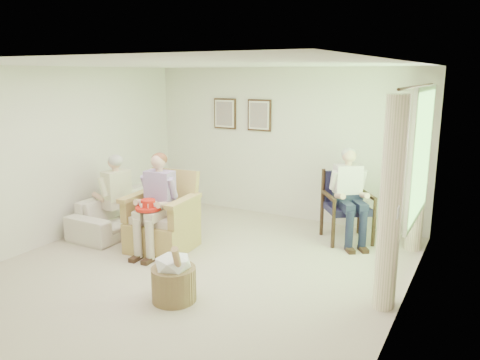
{
  "coord_description": "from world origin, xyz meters",
  "views": [
    {
      "loc": [
        3.2,
        -4.69,
        2.5
      ],
      "look_at": [
        0.17,
        0.87,
        1.05
      ],
      "focal_mm": 35.0,
      "sensor_mm": 36.0,
      "label": 1
    }
  ],
  "objects": [
    {
      "name": "back_wall",
      "position": [
        0.0,
        2.75,
        1.3
      ],
      "size": [
        5.0,
        0.04,
        2.6
      ],
      "primitive_type": "cube",
      "color": "silver",
      "rests_on": "ground"
    },
    {
      "name": "framed_print_right",
      "position": [
        -0.45,
        2.71,
        1.78
      ],
      "size": [
        0.45,
        0.05,
        0.55
      ],
      "color": "#382114",
      "rests_on": "back_wall"
    },
    {
      "name": "person_dark",
      "position": [
        1.38,
        1.97,
        0.83
      ],
      "size": [
        0.4,
        0.63,
        1.4
      ],
      "rotation": [
        0.0,
        0.0,
        0.62
      ],
      "color": "#171B33",
      "rests_on": "ground"
    },
    {
      "name": "wicker_armchair",
      "position": [
        -0.86,
        0.44,
        0.36
      ],
      "size": [
        0.88,
        0.87,
        1.12
      ],
      "rotation": [
        0.0,
        0.0,
        0.09
      ],
      "color": "tan",
      "rests_on": "ground"
    },
    {
      "name": "curtain_right",
      "position": [
        2.33,
        2.18,
        1.15
      ],
      "size": [
        0.34,
        0.34,
        2.3
      ],
      "primitive_type": "cylinder",
      "color": "#FFECC7",
      "rests_on": "ground"
    },
    {
      "name": "red_hat",
      "position": [
        -0.83,
        0.09,
        0.73
      ],
      "size": [
        0.35,
        0.35,
        0.14
      ],
      "color": "red",
      "rests_on": "person_wicker"
    },
    {
      "name": "person_sofa",
      "position": [
        -1.95,
        0.6,
        0.7
      ],
      "size": [
        0.42,
        0.62,
        1.24
      ],
      "rotation": [
        0.0,
        0.0,
        -1.74
      ],
      "color": "beige",
      "rests_on": "ground"
    },
    {
      "name": "hatbox",
      "position": [
        0.23,
        -0.79,
        0.29
      ],
      "size": [
        0.53,
        0.53,
        0.74
      ],
      "color": "tan",
      "rests_on": "ground"
    },
    {
      "name": "left_wall",
      "position": [
        -2.5,
        0.0,
        1.3
      ],
      "size": [
        0.04,
        5.5,
        2.6
      ],
      "primitive_type": "cube",
      "color": "silver",
      "rests_on": "ground"
    },
    {
      "name": "framed_print_left",
      "position": [
        -1.15,
        2.71,
        1.78
      ],
      "size": [
        0.45,
        0.05,
        0.55
      ],
      "color": "#382114",
      "rests_on": "back_wall"
    },
    {
      "name": "right_wall",
      "position": [
        2.5,
        0.0,
        1.3
      ],
      "size": [
        0.04,
        5.5,
        2.6
      ],
      "primitive_type": "cube",
      "color": "silver",
      "rests_on": "ground"
    },
    {
      "name": "window",
      "position": [
        2.46,
        1.2,
        1.58
      ],
      "size": [
        0.13,
        2.5,
        1.63
      ],
      "color": "#2D6B23",
      "rests_on": "right_wall"
    },
    {
      "name": "floor",
      "position": [
        0.0,
        0.0,
        0.0
      ],
      "size": [
        5.5,
        5.5,
        0.0
      ],
      "primitive_type": "plane",
      "color": "#C3B09D",
      "rests_on": "ground"
    },
    {
      "name": "sofa",
      "position": [
        -1.95,
        0.89,
        0.29
      ],
      "size": [
        1.97,
        0.77,
        0.57
      ],
      "primitive_type": "imported",
      "rotation": [
        0.0,
        0.0,
        1.57
      ],
      "color": "silver",
      "rests_on": "ground"
    },
    {
      "name": "wood_armchair",
      "position": [
        1.38,
        2.14,
        0.57
      ],
      "size": [
        0.67,
        0.63,
        1.03
      ],
      "rotation": [
        0.0,
        0.0,
        0.62
      ],
      "color": "black",
      "rests_on": "ground"
    },
    {
      "name": "curtain_left",
      "position": [
        2.33,
        0.22,
        1.15
      ],
      "size": [
        0.34,
        0.34,
        2.3
      ],
      "primitive_type": "cylinder",
      "color": "#FFECC7",
      "rests_on": "ground"
    },
    {
      "name": "ceiling",
      "position": [
        0.0,
        0.0,
        2.6
      ],
      "size": [
        5.0,
        5.5,
        0.02
      ],
      "primitive_type": "cube",
      "color": "white",
      "rests_on": "back_wall"
    },
    {
      "name": "person_wicker",
      "position": [
        -0.86,
        0.3,
        0.82
      ],
      "size": [
        0.4,
        0.62,
        1.39
      ],
      "rotation": [
        0.0,
        0.0,
        0.09
      ],
      "color": "beige",
      "rests_on": "ground"
    }
  ]
}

